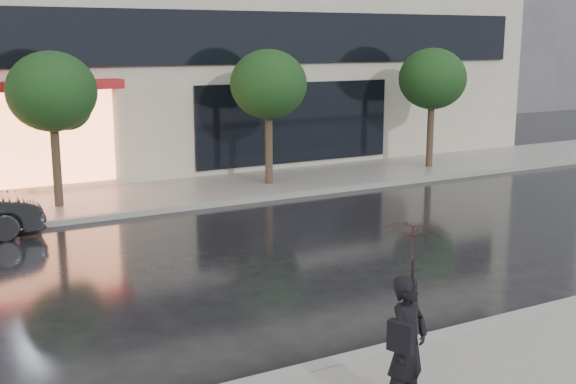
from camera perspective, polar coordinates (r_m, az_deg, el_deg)
ground at (r=11.47m, az=8.55°, el=-9.94°), size 120.00×120.00×0.00m
sidewalk_far at (r=20.19m, az=-9.41°, el=-0.17°), size 60.00×3.50×0.12m
curb_near at (r=10.73m, az=11.87°, el=-11.25°), size 60.00×0.25×0.14m
curb_far at (r=18.59m, az=-7.57°, el=-1.13°), size 60.00×0.25×0.14m
tree_mid_west at (r=18.81m, az=-17.99°, el=7.34°), size 2.20×2.20×3.99m
tree_mid_east at (r=20.82m, az=-1.44°, el=8.31°), size 2.20×2.20×3.99m
tree_far_east at (r=24.19m, az=11.40°, el=8.59°), size 2.20×2.20×3.99m
pedestrian_with_umbrella at (r=8.09m, az=9.70°, el=-7.80°), size 1.08×1.09×2.21m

